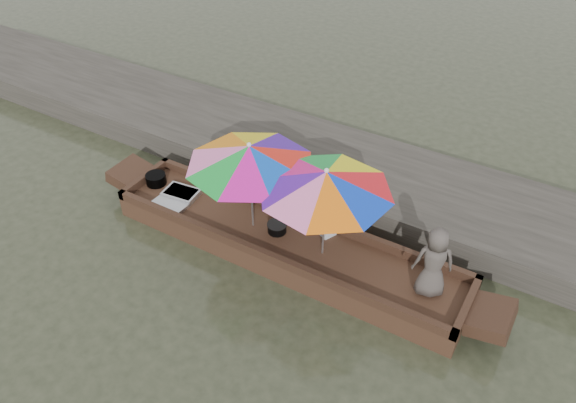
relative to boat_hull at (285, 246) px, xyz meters
The scene contains 11 objects.
water 0.17m from the boat_hull, ahead, with size 80.00×80.00×0.00m, color #2B301F.
dock 2.20m from the boat_hull, 90.00° to the left, with size 22.00×2.20×0.50m, color #2D2B26.
boat_hull is the anchor object (origin of this frame).
cooking_pot 2.68m from the boat_hull, behind, with size 0.35×0.35×0.18m, color black.
tray_crayfish 2.08m from the boat_hull, behind, with size 0.59×0.41×0.09m, color silver.
tray_scallop 2.09m from the boat_hull, behind, with size 0.59×0.41×0.06m, color silver.
charcoal_grill 0.31m from the boat_hull, 160.50° to the left, with size 0.30×0.30×0.14m, color black.
supply_bag 0.72m from the boat_hull, 40.77° to the left, with size 0.28×0.22×0.26m, color silver.
vendor 2.41m from the boat_hull, ahead, with size 0.56×0.36×1.13m, color #4A433D.
umbrella_bow 1.12m from the boat_hull, behind, with size 1.94×1.94×1.55m, color red, non-canonical shape.
umbrella_stern 1.16m from the boat_hull, ahead, with size 1.93×1.93×1.55m, color red, non-canonical shape.
Camera 1 is at (3.35, -5.55, 6.23)m, focal length 35.00 mm.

